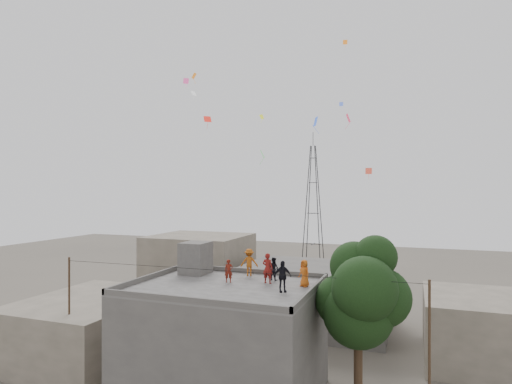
{
  "coord_description": "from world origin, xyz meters",
  "views": [
    {
      "loc": [
        9.83,
        -21.57,
        11.36
      ],
      "look_at": [
        1.0,
        2.33,
        11.3
      ],
      "focal_mm": 30.0,
      "sensor_mm": 36.0,
      "label": 1
    }
  ],
  "objects_px": {
    "tree": "(362,295)",
    "person_red_adult": "(268,268)",
    "stair_head_box": "(196,258)",
    "person_dark_adult": "(282,276)",
    "transmission_tower": "(313,207)"
  },
  "relations": [
    {
      "from": "stair_head_box",
      "to": "person_dark_adult",
      "type": "relative_size",
      "value": 1.23
    },
    {
      "from": "transmission_tower",
      "to": "person_red_adult",
      "type": "xyz_separation_m",
      "value": [
        6.02,
        -38.51,
        -2.11
      ]
    },
    {
      "from": "transmission_tower",
      "to": "person_dark_adult",
      "type": "height_order",
      "value": "transmission_tower"
    },
    {
      "from": "stair_head_box",
      "to": "transmission_tower",
      "type": "bearing_deg",
      "value": 91.23
    },
    {
      "from": "stair_head_box",
      "to": "person_dark_adult",
      "type": "bearing_deg",
      "value": -23.26
    },
    {
      "from": "stair_head_box",
      "to": "person_red_adult",
      "type": "bearing_deg",
      "value": -12.03
    },
    {
      "from": "person_red_adult",
      "to": "transmission_tower",
      "type": "bearing_deg",
      "value": -75.51
    },
    {
      "from": "stair_head_box",
      "to": "tree",
      "type": "height_order",
      "value": "tree"
    },
    {
      "from": "tree",
      "to": "person_red_adult",
      "type": "bearing_deg",
      "value": 170.54
    },
    {
      "from": "stair_head_box",
      "to": "tree",
      "type": "bearing_deg",
      "value": -10.74
    },
    {
      "from": "transmission_tower",
      "to": "person_red_adult",
      "type": "bearing_deg",
      "value": -81.11
    },
    {
      "from": "tree",
      "to": "transmission_tower",
      "type": "xyz_separation_m",
      "value": [
        -11.37,
        39.4,
        2.97
      ]
    },
    {
      "from": "transmission_tower",
      "to": "person_dark_adult",
      "type": "relative_size",
      "value": 12.28
    },
    {
      "from": "tree",
      "to": "person_dark_adult",
      "type": "xyz_separation_m",
      "value": [
        -3.95,
        -0.84,
        0.81
      ]
    },
    {
      "from": "tree",
      "to": "person_red_adult",
      "type": "distance_m",
      "value": 5.48
    }
  ]
}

